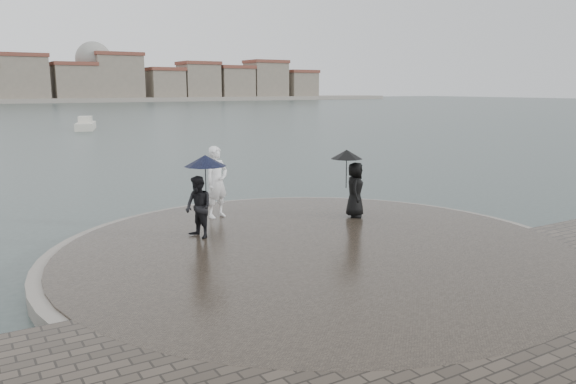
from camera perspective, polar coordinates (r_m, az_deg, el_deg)
ground at (r=10.83m, az=13.51°, el=-11.60°), size 400.00×400.00×0.00m
kerb_ring at (r=13.33m, az=2.90°, el=-6.34°), size 12.50×12.50×0.32m
quay_tip at (r=13.33m, az=2.90°, el=-6.25°), size 11.90×11.90×0.36m
statue at (r=16.11m, az=-7.25°, el=1.02°), size 0.86×0.69×2.05m
visitor_left at (r=13.99m, az=-8.87°, el=-0.05°), size 1.15×1.06×2.04m
visitor_right at (r=16.11m, az=6.61°, el=1.16°), size 1.15×1.02×1.95m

